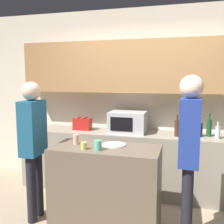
{
  "coord_description": "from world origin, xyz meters",
  "views": [
    {
      "loc": [
        0.58,
        -2.28,
        1.67
      ],
      "look_at": [
        -0.22,
        0.6,
        1.27
      ],
      "focal_mm": 42.0,
      "sensor_mm": 36.0,
      "label": 1
    }
  ],
  "objects_px": {
    "bottle_3": "(199,129)",
    "bottle_2": "(193,129)",
    "bottle_5": "(218,132)",
    "cup_1": "(84,146)",
    "cup_2": "(98,145)",
    "person_left": "(189,146)",
    "cup_0": "(76,139)",
    "toaster": "(82,124)",
    "plate_on_island": "(114,145)",
    "bottle_4": "(209,127)",
    "microwave": "(128,122)",
    "bottle_0": "(177,128)",
    "bottle_1": "(185,127)",
    "person_center": "(33,139)"
  },
  "relations": [
    {
      "from": "bottle_2",
      "to": "person_left",
      "type": "relative_size",
      "value": 0.17
    },
    {
      "from": "bottle_1",
      "to": "cup_0",
      "type": "xyz_separation_m",
      "value": [
        -1.17,
        -1.1,
        -0.0
      ]
    },
    {
      "from": "bottle_1",
      "to": "plate_on_island",
      "type": "bearing_deg",
      "value": -125.78
    },
    {
      "from": "person_left",
      "to": "cup_0",
      "type": "bearing_deg",
      "value": 89.43
    },
    {
      "from": "bottle_0",
      "to": "cup_1",
      "type": "distance_m",
      "value": 1.42
    },
    {
      "from": "bottle_3",
      "to": "bottle_2",
      "type": "bearing_deg",
      "value": -160.16
    },
    {
      "from": "microwave",
      "to": "person_left",
      "type": "xyz_separation_m",
      "value": [
        0.84,
        -1.06,
        -0.02
      ]
    },
    {
      "from": "bottle_4",
      "to": "microwave",
      "type": "bearing_deg",
      "value": -178.27
    },
    {
      "from": "bottle_0",
      "to": "cup_2",
      "type": "xyz_separation_m",
      "value": [
        -0.76,
        -1.08,
        -0.02
      ]
    },
    {
      "from": "person_center",
      "to": "bottle_1",
      "type": "bearing_deg",
      "value": 122.19
    },
    {
      "from": "cup_0",
      "to": "person_center",
      "type": "bearing_deg",
      "value": -172.45
    },
    {
      "from": "bottle_5",
      "to": "cup_1",
      "type": "height_order",
      "value": "bottle_5"
    },
    {
      "from": "toaster",
      "to": "bottle_0",
      "type": "bearing_deg",
      "value": -3.26
    },
    {
      "from": "toaster",
      "to": "bottle_3",
      "type": "height_order",
      "value": "bottle_3"
    },
    {
      "from": "bottle_0",
      "to": "bottle_4",
      "type": "distance_m",
      "value": 0.43
    },
    {
      "from": "bottle_5",
      "to": "person_left",
      "type": "bearing_deg",
      "value": -110.53
    },
    {
      "from": "toaster",
      "to": "person_center",
      "type": "distance_m",
      "value": 1.08
    },
    {
      "from": "person_center",
      "to": "cup_2",
      "type": "bearing_deg",
      "value": 80.58
    },
    {
      "from": "cup_2",
      "to": "bottle_2",
      "type": "bearing_deg",
      "value": 48.91
    },
    {
      "from": "bottle_0",
      "to": "cup_0",
      "type": "relative_size",
      "value": 2.72
    },
    {
      "from": "bottle_4",
      "to": "bottle_0",
      "type": "bearing_deg",
      "value": -164.92
    },
    {
      "from": "microwave",
      "to": "cup_0",
      "type": "distance_m",
      "value": 1.06
    },
    {
      "from": "bottle_1",
      "to": "person_left",
      "type": "distance_m",
      "value": 1.17
    },
    {
      "from": "bottle_2",
      "to": "cup_0",
      "type": "bearing_deg",
      "value": -143.57
    },
    {
      "from": "toaster",
      "to": "cup_0",
      "type": "relative_size",
      "value": 2.35
    },
    {
      "from": "bottle_4",
      "to": "cup_2",
      "type": "xyz_separation_m",
      "value": [
        -1.18,
        -1.19,
        -0.03
      ]
    },
    {
      "from": "plate_on_island",
      "to": "cup_1",
      "type": "relative_size",
      "value": 3.36
    },
    {
      "from": "toaster",
      "to": "plate_on_island",
      "type": "height_order",
      "value": "toaster"
    },
    {
      "from": "bottle_1",
      "to": "plate_on_island",
      "type": "xyz_separation_m",
      "value": [
        -0.75,
        -1.04,
        -0.05
      ]
    },
    {
      "from": "cup_0",
      "to": "person_left",
      "type": "height_order",
      "value": "person_left"
    },
    {
      "from": "toaster",
      "to": "person_left",
      "type": "relative_size",
      "value": 0.15
    },
    {
      "from": "plate_on_island",
      "to": "cup_0",
      "type": "distance_m",
      "value": 0.43
    },
    {
      "from": "toaster",
      "to": "bottle_5",
      "type": "height_order",
      "value": "bottle_5"
    },
    {
      "from": "cup_1",
      "to": "person_left",
      "type": "height_order",
      "value": "person_left"
    },
    {
      "from": "bottle_1",
      "to": "cup_2",
      "type": "distance_m",
      "value": 1.53
    },
    {
      "from": "plate_on_island",
      "to": "bottle_4",
      "type": "bearing_deg",
      "value": 42.18
    },
    {
      "from": "bottle_5",
      "to": "person_left",
      "type": "distance_m",
      "value": 1.05
    },
    {
      "from": "cup_2",
      "to": "bottle_1",
      "type": "bearing_deg",
      "value": 55.78
    },
    {
      "from": "toaster",
      "to": "bottle_3",
      "type": "distance_m",
      "value": 1.69
    },
    {
      "from": "bottle_4",
      "to": "bottle_3",
      "type": "bearing_deg",
      "value": -158.38
    },
    {
      "from": "bottle_0",
      "to": "bottle_2",
      "type": "xyz_separation_m",
      "value": [
        0.21,
        0.03,
        -0.01
      ]
    },
    {
      "from": "bottle_1",
      "to": "person_left",
      "type": "xyz_separation_m",
      "value": [
        0.05,
        -1.16,
        0.03
      ]
    },
    {
      "from": "bottle_5",
      "to": "cup_2",
      "type": "bearing_deg",
      "value": -139.73
    },
    {
      "from": "cup_0",
      "to": "bottle_1",
      "type": "bearing_deg",
      "value": 43.14
    },
    {
      "from": "cup_2",
      "to": "person_center",
      "type": "xyz_separation_m",
      "value": [
        -0.82,
        0.1,
        -0.01
      ]
    },
    {
      "from": "plate_on_island",
      "to": "bottle_5",
      "type": "bearing_deg",
      "value": 36.26
    },
    {
      "from": "bottle_2",
      "to": "toaster",
      "type": "bearing_deg",
      "value": 178.33
    },
    {
      "from": "cup_2",
      "to": "cup_0",
      "type": "bearing_deg",
      "value": 152.35
    },
    {
      "from": "bottle_3",
      "to": "bottle_4",
      "type": "height_order",
      "value": "bottle_4"
    },
    {
      "from": "bottle_5",
      "to": "cup_1",
      "type": "bearing_deg",
      "value": -142.51
    }
  ]
}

